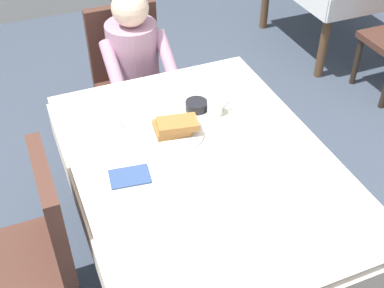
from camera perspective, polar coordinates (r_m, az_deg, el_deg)
name	(u,v)px	position (r m, az deg, el deg)	size (l,w,h in m)	color
ground_plane	(201,264)	(2.75, 1.07, -13.45)	(14.00, 14.00, 0.00)	#3D4756
dining_table_main	(203,175)	(2.26, 1.27, -3.52)	(1.12, 1.52, 0.74)	silver
chair_diner	(130,72)	(3.23, -7.10, 8.16)	(0.44, 0.45, 0.93)	#4C2D23
diner_person	(135,64)	(3.03, -6.44, 8.99)	(0.40, 0.43, 1.12)	#B2849E
chair_left_side	(35,244)	(2.25, -17.42, -10.73)	(0.45, 0.44, 0.93)	#4C2D23
plate_breakfast	(174,133)	(2.34, -2.04, 1.24)	(0.28, 0.28, 0.02)	white
breakfast_stack	(174,126)	(2.32, -2.02, 2.07)	(0.21, 0.17, 0.07)	#A36B33
cup_coffee	(215,106)	(2.45, 2.65, 4.28)	(0.11, 0.08, 0.08)	white
bowl_butter	(197,105)	(2.49, 0.51, 4.40)	(0.11, 0.11, 0.04)	black
syrup_pitcher	(118,124)	(2.37, -8.39, 2.29)	(0.08, 0.08, 0.07)	silver
fork_left_of_plate	(137,147)	(2.28, -6.32, -0.29)	(0.18, 0.01, 0.01)	silver
knife_right_of_plate	(213,127)	(2.38, 2.41, 1.94)	(0.20, 0.01, 0.01)	silver
spoon_near_edge	(195,181)	(2.10, 0.37, -4.28)	(0.15, 0.01, 0.01)	silver
napkin_folded	(130,177)	(2.14, -7.09, -3.69)	(0.17, 0.12, 0.01)	#334C7F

